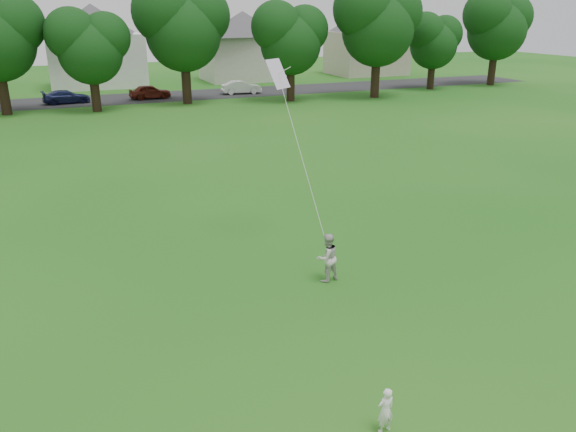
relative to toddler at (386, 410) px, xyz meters
name	(u,v)px	position (x,y,z in m)	size (l,w,h in m)	color
ground	(283,334)	(-0.52, 3.87, -0.48)	(160.00, 160.00, 0.00)	#145814
street	(109,99)	(-0.52, 45.87, -0.48)	(90.00, 7.00, 0.01)	#2D2D30
toddler	(386,410)	(0.00, 0.00, 0.00)	(0.35, 0.23, 0.97)	white
older_boy	(327,258)	(1.78, 6.13, 0.25)	(0.72, 0.56, 1.47)	silver
kite	(301,156)	(1.76, 8.01, 2.85)	(1.08, 2.36, 5.90)	silver
tree_row	(127,25)	(0.94, 40.16, 5.96)	(82.33, 9.87, 11.20)	black
house_row	(84,40)	(-1.45, 55.87, 4.24)	(77.24, 14.16, 9.63)	beige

